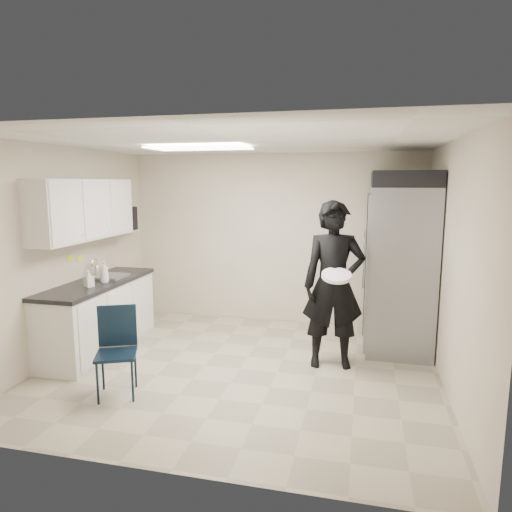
% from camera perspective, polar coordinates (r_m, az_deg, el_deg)
% --- Properties ---
extents(floor, '(4.50, 4.50, 0.00)m').
position_cam_1_polar(floor, '(5.51, -2.02, -13.91)').
color(floor, tan).
rests_on(floor, ground).
extents(ceiling, '(4.50, 4.50, 0.00)m').
position_cam_1_polar(ceiling, '(5.09, -2.19, 14.12)').
color(ceiling, silver).
rests_on(ceiling, back_wall).
extents(back_wall, '(4.50, 0.00, 4.50)m').
position_cam_1_polar(back_wall, '(7.07, 2.21, 2.20)').
color(back_wall, beige).
rests_on(back_wall, floor).
extents(left_wall, '(0.00, 4.00, 4.00)m').
position_cam_1_polar(left_wall, '(6.13, -22.82, 0.39)').
color(left_wall, beige).
rests_on(left_wall, floor).
extents(right_wall, '(0.00, 4.00, 4.00)m').
position_cam_1_polar(right_wall, '(5.04, 23.38, -1.43)').
color(right_wall, beige).
rests_on(right_wall, floor).
extents(ceiling_panel, '(1.20, 0.60, 0.02)m').
position_cam_1_polar(ceiling_panel, '(5.65, -7.11, 13.27)').
color(ceiling_panel, white).
rests_on(ceiling_panel, ceiling).
extents(lower_counter, '(0.60, 1.90, 0.86)m').
position_cam_1_polar(lower_counter, '(6.31, -19.03, -7.26)').
color(lower_counter, silver).
rests_on(lower_counter, floor).
extents(countertop, '(0.64, 1.95, 0.05)m').
position_cam_1_polar(countertop, '(6.20, -19.25, -3.22)').
color(countertop, black).
rests_on(countertop, lower_counter).
extents(sink, '(0.42, 0.40, 0.14)m').
position_cam_1_polar(sink, '(6.40, -17.90, -2.91)').
color(sink, gray).
rests_on(sink, countertop).
extents(faucet, '(0.02, 0.02, 0.24)m').
position_cam_1_polar(faucet, '(6.47, -19.48, -1.50)').
color(faucet, silver).
rests_on(faucet, countertop).
extents(upper_cabinets, '(0.35, 1.80, 0.75)m').
position_cam_1_polar(upper_cabinets, '(6.14, -20.71, 5.46)').
color(upper_cabinets, silver).
rests_on(upper_cabinets, left_wall).
extents(towel_dispenser, '(0.22, 0.30, 0.35)m').
position_cam_1_polar(towel_dispenser, '(7.17, -15.92, 4.52)').
color(towel_dispenser, black).
rests_on(towel_dispenser, left_wall).
extents(notice_sticker_left, '(0.00, 0.12, 0.07)m').
position_cam_1_polar(notice_sticker_left, '(6.22, -22.19, -0.20)').
color(notice_sticker_left, yellow).
rests_on(notice_sticker_left, left_wall).
extents(notice_sticker_right, '(0.00, 0.12, 0.07)m').
position_cam_1_polar(notice_sticker_right, '(6.39, -21.14, -0.27)').
color(notice_sticker_right, yellow).
rests_on(notice_sticker_right, left_wall).
extents(commercial_fridge, '(0.80, 1.35, 2.10)m').
position_cam_1_polar(commercial_fridge, '(6.28, 17.48, -1.43)').
color(commercial_fridge, gray).
rests_on(commercial_fridge, floor).
extents(fridge_compressor, '(0.80, 1.35, 0.20)m').
position_cam_1_polar(fridge_compressor, '(6.18, 18.00, 9.11)').
color(fridge_compressor, black).
rests_on(fridge_compressor, commercial_fridge).
extents(folding_chair, '(0.51, 0.51, 0.88)m').
position_cam_1_polar(folding_chair, '(4.93, -17.08, -11.68)').
color(folding_chair, black).
rests_on(folding_chair, floor).
extents(man_tuxedo, '(0.79, 0.60, 1.96)m').
position_cam_1_polar(man_tuxedo, '(5.39, 9.68, -3.60)').
color(man_tuxedo, black).
rests_on(man_tuxedo, floor).
extents(bucket_lid, '(0.38, 0.38, 0.04)m').
position_cam_1_polar(bucket_lid, '(5.12, 10.03, -2.43)').
color(bucket_lid, white).
rests_on(bucket_lid, man_tuxedo).
extents(soap_bottle_a, '(0.15, 0.15, 0.27)m').
position_cam_1_polar(soap_bottle_a, '(6.05, -18.45, -1.92)').
color(soap_bottle_a, white).
rests_on(soap_bottle_a, countertop).
extents(soap_bottle_b, '(0.12, 0.12, 0.20)m').
position_cam_1_polar(soap_bottle_b, '(5.88, -20.17, -2.66)').
color(soap_bottle_b, '#B7B7C4').
rests_on(soap_bottle_b, countertop).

